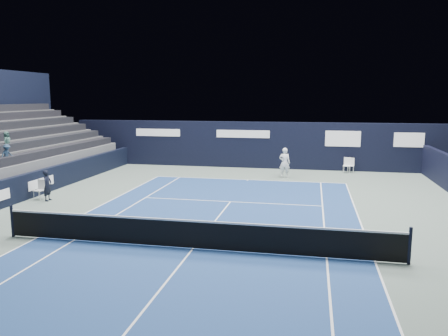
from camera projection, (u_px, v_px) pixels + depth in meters
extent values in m
plane|color=#56675D|center=(208.00, 230.00, 15.68)|extent=(48.00, 48.00, 0.00)
cube|color=navy|center=(193.00, 249.00, 13.75)|extent=(10.97, 23.77, 0.01)
cube|color=white|center=(351.00, 166.00, 27.76)|extent=(0.45, 0.44, 0.04)
cube|color=white|center=(351.00, 161.00, 27.89)|extent=(0.40, 0.08, 0.48)
cylinder|color=white|center=(353.00, 169.00, 27.89)|extent=(0.02, 0.02, 0.42)
cylinder|color=white|center=(348.00, 168.00, 28.00)|extent=(0.02, 0.02, 0.42)
cylinder|color=white|center=(353.00, 170.00, 27.59)|extent=(0.02, 0.02, 0.42)
cylinder|color=white|center=(348.00, 169.00, 27.70)|extent=(0.02, 0.02, 0.42)
cube|color=white|center=(347.00, 166.00, 27.53)|extent=(0.50, 0.49, 0.04)
cube|color=white|center=(347.00, 161.00, 27.66)|extent=(0.43, 0.12, 0.51)
cylinder|color=white|center=(350.00, 169.00, 27.65)|extent=(0.02, 0.02, 0.45)
cylinder|color=white|center=(344.00, 169.00, 27.80)|extent=(0.02, 0.02, 0.45)
cylinder|color=white|center=(349.00, 170.00, 27.34)|extent=(0.02, 0.02, 0.45)
cylinder|color=white|center=(343.00, 170.00, 27.48)|extent=(0.02, 0.02, 0.45)
cube|color=silver|center=(39.00, 190.00, 20.38)|extent=(0.45, 0.43, 0.04)
cube|color=silver|center=(41.00, 184.00, 20.51)|extent=(0.40, 0.08, 0.48)
cylinder|color=silver|center=(45.00, 194.00, 20.52)|extent=(0.02, 0.02, 0.42)
cylinder|color=silver|center=(39.00, 194.00, 20.62)|extent=(0.02, 0.02, 0.42)
cylinder|color=silver|center=(40.00, 196.00, 20.21)|extent=(0.02, 0.02, 0.42)
cylinder|color=silver|center=(34.00, 195.00, 20.32)|extent=(0.02, 0.02, 0.42)
imported|color=black|center=(47.00, 185.00, 20.07)|extent=(0.37, 0.54, 1.43)
cube|color=white|center=(248.00, 180.00, 25.24)|extent=(10.97, 0.06, 0.00)
cube|color=white|center=(375.00, 262.00, 12.67)|extent=(0.06, 23.77, 0.00)
cube|color=white|center=(37.00, 238.00, 14.83)|extent=(0.06, 23.77, 0.00)
cube|color=white|center=(327.00, 258.00, 12.94)|extent=(0.06, 23.77, 0.00)
cube|color=white|center=(74.00, 240.00, 14.56)|extent=(0.06, 23.77, 0.00)
cube|color=white|center=(230.00, 202.00, 19.94)|extent=(8.23, 0.06, 0.00)
cube|color=white|center=(193.00, 249.00, 13.75)|extent=(0.06, 12.80, 0.00)
cube|color=white|center=(248.00, 180.00, 25.10)|extent=(0.06, 0.30, 0.00)
cylinder|color=black|center=(410.00, 246.00, 12.40)|extent=(0.10, 0.10, 1.10)
cylinder|color=black|center=(12.00, 221.00, 14.92)|extent=(0.10, 0.10, 1.10)
cube|color=black|center=(193.00, 235.00, 13.67)|extent=(12.80, 0.03, 0.86)
cube|color=white|center=(193.00, 221.00, 13.60)|extent=(12.80, 0.05, 0.06)
cube|color=black|center=(258.00, 145.00, 29.46)|extent=(26.00, 0.60, 3.10)
cube|color=silver|center=(158.00, 133.00, 30.41)|extent=(3.20, 0.02, 0.50)
cube|color=silver|center=(243.00, 134.00, 29.23)|extent=(3.60, 0.02, 0.50)
cube|color=silver|center=(343.00, 139.00, 27.98)|extent=(2.20, 0.02, 1.00)
cube|color=silver|center=(409.00, 140.00, 27.19)|extent=(1.80, 0.02, 0.90)
cube|color=black|center=(38.00, 183.00, 21.32)|extent=(0.30, 22.00, 1.20)
cube|color=silver|center=(41.00, 183.00, 21.29)|extent=(0.02, 2.00, 0.45)
cube|color=#545457|center=(39.00, 174.00, 22.37)|extent=(0.90, 16.00, 1.65)
cube|color=#4B4C4E|center=(23.00, 169.00, 22.51)|extent=(0.90, 16.00, 2.10)
cube|color=#4C4C4F|center=(8.00, 164.00, 22.66)|extent=(0.90, 16.00, 2.55)
cube|color=black|center=(38.00, 154.00, 22.21)|extent=(0.63, 15.20, 0.40)
cube|color=black|center=(22.00, 145.00, 22.31)|extent=(0.63, 15.20, 0.40)
cube|color=black|center=(5.00, 136.00, 22.42)|extent=(0.63, 15.20, 0.40)
imported|color=#21354D|center=(7.00, 155.00, 19.95)|extent=(0.47, 0.68, 0.96)
imported|color=#315249|center=(7.00, 142.00, 21.23)|extent=(0.39, 0.53, 0.99)
imported|color=white|center=(285.00, 163.00, 25.88)|extent=(0.68, 0.48, 1.78)
cylinder|color=black|center=(282.00, 161.00, 25.60)|extent=(0.03, 0.29, 0.13)
torus|color=black|center=(281.00, 160.00, 25.34)|extent=(0.30, 0.13, 0.29)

